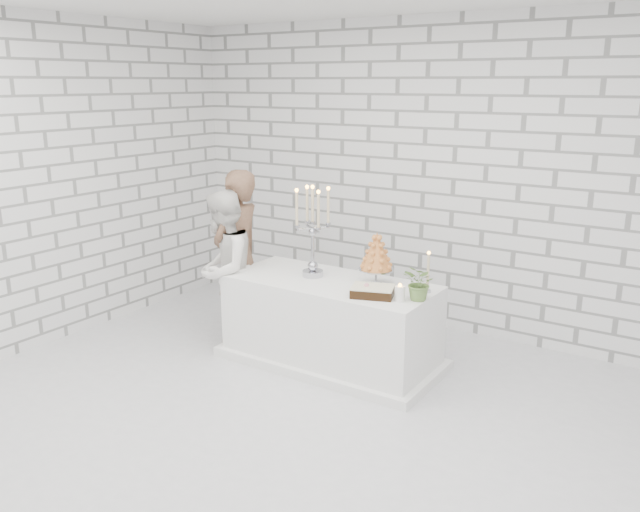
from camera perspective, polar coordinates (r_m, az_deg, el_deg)
The scene contains 12 objects.
ground at distance 4.70m, azimuth -1.31°, elevation -15.55°, with size 6.00×5.00×0.01m, color silver.
wall_back at distance 6.33m, azimuth 11.63°, elevation 6.62°, with size 6.00×0.01×3.00m, color white.
wall_left at distance 6.33m, azimuth -24.51°, elevation 5.57°, with size 0.01×5.00×3.00m, color white.
cake_table at distance 5.67m, azimuth 0.94°, elevation -5.82°, with size 1.80×0.80×0.75m, color white.
groom at distance 6.11m, azimuth -7.23°, elevation -0.06°, with size 0.59×0.39×1.63m, color brown.
bride at distance 5.99m, azimuth -8.45°, elevation -1.23°, with size 0.71×0.55×1.46m, color white.
candelabra at distance 5.58m, azimuth -0.64°, elevation 2.17°, with size 0.32×0.32×0.80m, color #A8A8B3, non-canonical shape.
croquembouche at distance 5.39m, azimuth 4.97°, elevation -0.25°, with size 0.29×0.29×0.45m, color #B06530, non-canonical shape.
chocolate_cake at distance 5.16m, azimuth 4.64°, elevation -3.10°, with size 0.33×0.23×0.08m, color black.
pillar_candle at distance 5.06m, azimuth 7.01°, elevation -3.29°, with size 0.08×0.08×0.12m, color white.
extra_taper at distance 5.27m, azimuth 9.45°, elevation -1.51°, with size 0.06×0.06×0.32m, color beige.
flowers at distance 5.07m, azimuth 8.79°, elevation -2.36°, with size 0.25×0.22×0.28m, color #476330.
Camera 1 is at (2.31, -3.33, 2.39)m, focal length 36.50 mm.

